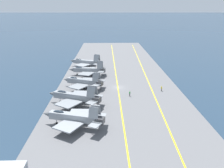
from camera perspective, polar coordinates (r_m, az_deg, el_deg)
The scene contains 11 objects.
ground_plane at distance 84.62m, azimuth 1.41°, elevation -1.10°, with size 2000.00×2000.00×0.00m, color #23384C.
carrier_deck at distance 84.55m, azimuth 1.42°, elevation -0.97°, with size 212.08×42.78×0.40m, color slate.
deck_stripe_foul_line at distance 85.87m, azimuth 9.28°, elevation -0.76°, with size 190.87×0.36×0.01m, color yellow.
deck_stripe_centerline at distance 84.48m, azimuth 1.42°, elevation -0.84°, with size 190.87×0.36×0.01m, color yellow.
parked_jet_nearest at distance 57.57m, azimuth -9.19°, elevation -7.90°, with size 12.54×15.85×6.05m.
parked_jet_second at distance 69.74m, azimuth -9.01°, elevation -3.02°, with size 14.14×16.83×6.53m.
parked_jet_third at distance 84.12m, azimuth -6.94°, elevation 0.59°, with size 13.74×15.35×6.05m.
parked_jet_fourth at distance 99.05m, azimuth -5.83°, elevation 3.39°, with size 13.96×15.48×6.26m.
parked_jet_fifth at distance 112.17m, azimuth -6.23°, elevation 5.28°, with size 13.74×16.41×6.55m.
crew_green_vest at distance 76.26m, azimuth 4.29°, elevation -2.28°, with size 0.36×0.44×1.76m.
crew_yellow_vest at distance 82.44m, azimuth 11.83°, elevation -1.02°, with size 0.30×0.41×1.78m.
Camera 1 is at (-79.68, 4.13, 28.19)m, focal length 38.00 mm.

